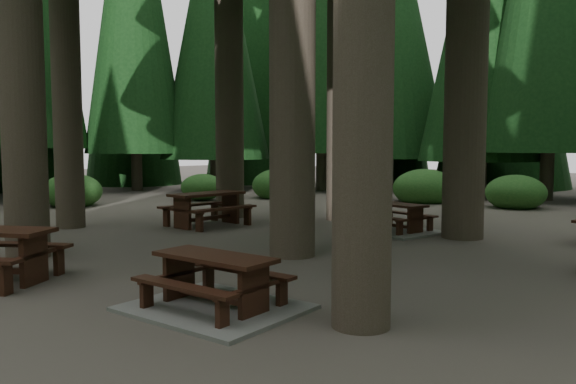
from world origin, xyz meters
The scene contains 5 objects.
ground centered at (0.00, 0.00, 0.00)m, with size 80.00×80.00×0.00m, color #565046.
picnic_table_a centered at (2.27, -3.11, 0.22)m, with size 2.11×1.77×0.69m.
picnic_table_b centered at (-3.36, 1.87, 0.56)m, with size 1.67×2.03×0.85m.
picnic_table_c centered at (0.81, 4.01, 0.22)m, with size 2.33×2.07×0.68m.
shrub_ring centered at (0.70, 0.75, 0.40)m, with size 23.86×24.64×1.49m.
Camera 1 is at (7.30, -7.74, 2.00)m, focal length 35.00 mm.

